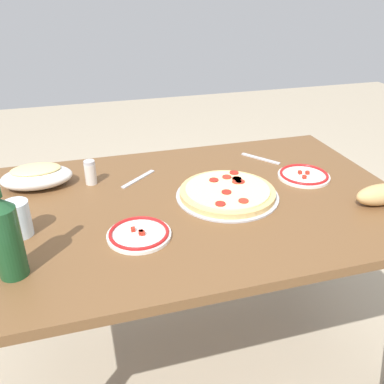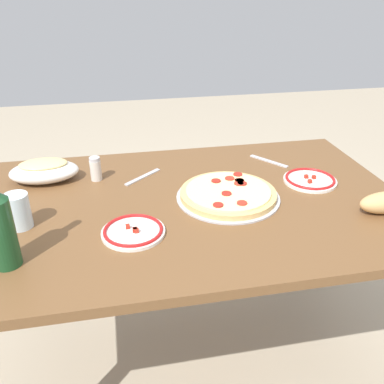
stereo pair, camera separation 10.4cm
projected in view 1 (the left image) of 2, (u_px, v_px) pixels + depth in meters
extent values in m
plane|color=tan|center=(192.00, 356.00, 1.70)|extent=(8.00, 8.00, 0.00)
cube|color=brown|center=(192.00, 204.00, 1.37)|extent=(1.40, 0.90, 0.03)
cylinder|color=#33302D|center=(296.00, 214.00, 2.03)|extent=(0.07, 0.07, 0.70)
cylinder|color=#33302D|center=(17.00, 258.00, 1.72)|extent=(0.07, 0.07, 0.70)
cylinder|color=#B7B7BC|center=(227.00, 196.00, 1.39)|extent=(0.34, 0.34, 0.01)
cylinder|color=#DBB26B|center=(227.00, 192.00, 1.38)|extent=(0.32, 0.32, 0.02)
cylinder|color=beige|center=(227.00, 189.00, 1.37)|extent=(0.28, 0.28, 0.01)
cylinder|color=maroon|center=(237.00, 179.00, 1.43)|extent=(0.03, 0.03, 0.00)
cylinder|color=#B22D1E|center=(227.00, 177.00, 1.45)|extent=(0.03, 0.03, 0.00)
cylinder|color=#B22D1E|center=(244.00, 201.00, 1.29)|extent=(0.03, 0.03, 0.00)
cylinder|color=maroon|center=(227.00, 192.00, 1.35)|extent=(0.03, 0.03, 0.00)
cylinder|color=maroon|center=(240.00, 181.00, 1.41)|extent=(0.03, 0.03, 0.00)
cylinder|color=maroon|center=(234.00, 173.00, 1.48)|extent=(0.03, 0.03, 0.00)
cylinder|color=maroon|center=(220.00, 204.00, 1.28)|extent=(0.03, 0.03, 0.00)
cylinder|color=#B22D1E|center=(237.00, 182.00, 1.41)|extent=(0.03, 0.03, 0.00)
cylinder|color=maroon|center=(214.00, 180.00, 1.43)|extent=(0.03, 0.03, 0.00)
cylinder|color=maroon|center=(237.00, 179.00, 1.43)|extent=(0.03, 0.03, 0.00)
ellipsoid|color=white|center=(37.00, 177.00, 1.44)|extent=(0.24, 0.15, 0.07)
ellipsoid|color=#AD2819|center=(36.00, 174.00, 1.43)|extent=(0.20, 0.12, 0.03)
ellipsoid|color=#EFD684|center=(35.00, 169.00, 1.42)|extent=(0.17, 0.10, 0.02)
cylinder|color=#194723|center=(8.00, 243.00, 0.98)|extent=(0.07, 0.07, 0.19)
cylinder|color=silver|center=(18.00, 219.00, 1.16)|extent=(0.07, 0.07, 0.11)
cylinder|color=white|center=(139.00, 235.00, 1.17)|extent=(0.18, 0.18, 0.01)
torus|color=red|center=(139.00, 233.00, 1.17)|extent=(0.17, 0.17, 0.01)
cube|color=#AD2819|center=(133.00, 229.00, 1.18)|extent=(0.01, 0.01, 0.01)
cube|color=#AD2819|center=(141.00, 232.00, 1.17)|extent=(0.01, 0.01, 0.01)
cube|color=#AD2819|center=(141.00, 233.00, 1.16)|extent=(0.01, 0.01, 0.01)
cube|color=#AD2819|center=(143.00, 233.00, 1.16)|extent=(0.01, 0.01, 0.01)
cylinder|color=white|center=(304.00, 176.00, 1.51)|extent=(0.19, 0.19, 0.01)
torus|color=red|center=(304.00, 174.00, 1.51)|extent=(0.17, 0.17, 0.01)
cube|color=#AD2819|center=(304.00, 177.00, 1.48)|extent=(0.01, 0.01, 0.01)
cube|color=#AD2819|center=(300.00, 172.00, 1.52)|extent=(0.01, 0.01, 0.01)
cube|color=#AD2819|center=(307.00, 173.00, 1.52)|extent=(0.01, 0.01, 0.01)
ellipsoid|color=tan|center=(381.00, 194.00, 1.33)|extent=(0.18, 0.07, 0.07)
cylinder|color=silver|center=(90.00, 174.00, 1.46)|extent=(0.04, 0.04, 0.07)
cylinder|color=#B7B7BC|center=(89.00, 162.00, 1.44)|extent=(0.04, 0.04, 0.01)
cube|color=#B7B7BC|center=(138.00, 179.00, 1.50)|extent=(0.14, 0.12, 0.00)
cube|color=#B7B7BC|center=(261.00, 159.00, 1.67)|extent=(0.11, 0.15, 0.00)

